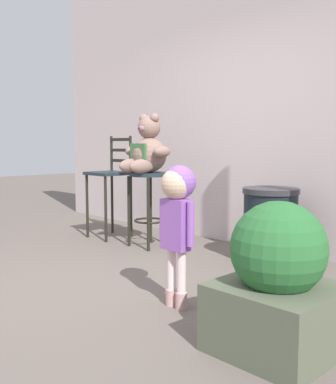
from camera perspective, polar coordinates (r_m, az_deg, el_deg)
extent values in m
plane|color=#645952|center=(3.57, -9.62, -11.94)|extent=(24.00, 24.00, 0.00)
cube|color=beige|center=(5.02, 11.76, 12.63)|extent=(6.90, 0.30, 3.37)
cylinder|color=#1D2A30|center=(4.79, -2.39, 2.27)|extent=(0.42, 0.42, 0.04)
cylinder|color=black|center=(4.85, -5.00, -2.47)|extent=(0.03, 0.03, 0.76)
cylinder|color=black|center=(4.61, -2.53, -2.89)|extent=(0.03, 0.03, 0.76)
cylinder|color=black|center=(5.05, -2.23, -2.10)|extent=(0.03, 0.03, 0.76)
cylinder|color=black|center=(4.82, 0.28, -2.49)|extent=(0.03, 0.03, 0.76)
torus|color=black|center=(4.85, -2.37, -3.65)|extent=(0.34, 0.34, 0.02)
sphere|color=#83655B|center=(4.78, -2.40, 4.74)|extent=(0.37, 0.37, 0.37)
cube|color=#366336|center=(4.68, -3.81, 4.82)|extent=(0.23, 0.03, 0.22)
sphere|color=#83655B|center=(4.78, -2.42, 8.20)|extent=(0.24, 0.24, 0.24)
ellipsoid|color=#865869|center=(4.71, -3.36, 8.05)|extent=(0.10, 0.08, 0.07)
sphere|color=black|center=(4.69, -3.62, 8.09)|extent=(0.03, 0.03, 0.03)
sphere|color=#83655B|center=(4.85, -3.10, 9.31)|extent=(0.10, 0.10, 0.10)
sphere|color=#83655B|center=(4.72, -1.73, 9.40)|extent=(0.10, 0.10, 0.10)
ellipsoid|color=#83655B|center=(4.93, -4.40, 5.20)|extent=(0.13, 0.21, 0.12)
ellipsoid|color=#83655B|center=(4.59, -0.79, 5.15)|extent=(0.13, 0.21, 0.12)
ellipsoid|color=#83655B|center=(4.73, -4.68, 3.36)|extent=(0.13, 0.32, 0.15)
ellipsoid|color=#83655B|center=(4.60, -3.35, 3.29)|extent=(0.13, 0.32, 0.15)
cylinder|color=#C69693|center=(3.16, 0.43, -13.24)|extent=(0.08, 0.08, 0.11)
cylinder|color=silver|center=(3.10, 0.43, -9.75)|extent=(0.06, 0.06, 0.29)
cylinder|color=#C69693|center=(3.10, 1.70, -13.65)|extent=(0.08, 0.08, 0.11)
cylinder|color=silver|center=(3.03, 1.71, -10.10)|extent=(0.06, 0.06, 0.29)
cube|color=#9357B5|center=(2.99, 1.08, -4.13)|extent=(0.20, 0.11, 0.34)
cylinder|color=#9357B5|center=(3.08, -0.62, -3.51)|extent=(0.05, 0.05, 0.29)
cylinder|color=#9357B5|center=(2.90, 2.88, -4.11)|extent=(0.05, 0.05, 0.29)
sphere|color=#D8B293|center=(2.96, 1.09, 1.04)|extent=(0.21, 0.21, 0.21)
sphere|color=#8955B2|center=(2.98, 1.44, 1.27)|extent=(0.23, 0.23, 0.23)
cylinder|color=black|center=(4.27, 12.87, -4.53)|extent=(0.49, 0.49, 0.65)
cylinder|color=#2D2D33|center=(4.22, 12.98, 0.16)|extent=(0.52, 0.52, 0.05)
cube|color=#1D2A30|center=(5.29, -7.57, 2.38)|extent=(0.43, 0.43, 0.03)
cylinder|color=black|center=(5.38, -10.24, -1.79)|extent=(0.03, 0.03, 0.75)
cylinder|color=black|center=(5.08, -7.93, -2.21)|extent=(0.03, 0.03, 0.75)
cylinder|color=black|center=(5.59, -7.12, -1.44)|extent=(0.03, 0.03, 0.75)
cylinder|color=black|center=(5.30, -4.73, -1.82)|extent=(0.03, 0.03, 0.75)
cylinder|color=black|center=(5.54, -7.20, 4.89)|extent=(0.03, 0.03, 0.42)
cylinder|color=black|center=(5.25, -4.79, 4.86)|extent=(0.03, 0.03, 0.42)
cube|color=black|center=(5.40, -6.02, 3.99)|extent=(0.37, 0.02, 0.04)
cube|color=black|center=(5.39, -6.04, 5.32)|extent=(0.37, 0.02, 0.04)
cube|color=black|center=(5.39, -6.05, 6.66)|extent=(0.37, 0.02, 0.04)
cube|color=#525945|center=(2.54, 13.64, -15.27)|extent=(0.60, 0.60, 0.36)
sphere|color=#2A6631|center=(2.43, 13.86, -7.06)|extent=(0.51, 0.51, 0.51)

